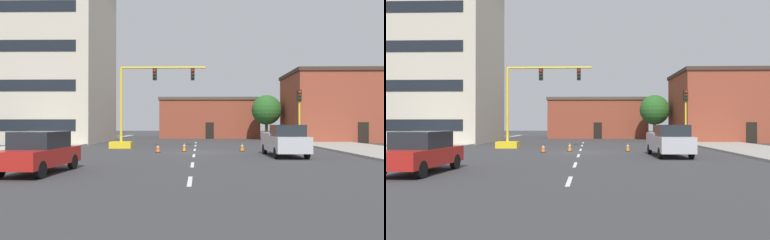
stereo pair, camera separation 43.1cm
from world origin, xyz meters
The scene contains 20 objects.
ground_plane centered at (0.00, 0.00, 0.00)m, with size 160.00×160.00×0.00m, color #38383A.
sidewalk_left centered at (-13.31, 8.00, 0.07)m, with size 6.00×56.00×0.14m, color #B2ADA3.
sidewalk_right centered at (13.31, 8.00, 0.07)m, with size 6.00×56.00×0.14m, color #9E998E.
lane_stripe_seg_0 centered at (0.00, -14.00, 0.00)m, with size 0.16×2.40×0.01m, color silver.
lane_stripe_seg_1 centered at (0.00, -8.50, 0.00)m, with size 0.16×2.40×0.01m, color silver.
lane_stripe_seg_2 centered at (0.00, -3.00, 0.00)m, with size 0.16×2.40×0.01m, color silver.
lane_stripe_seg_3 centered at (0.00, 2.50, 0.00)m, with size 0.16×2.40×0.01m, color silver.
lane_stripe_seg_4 centered at (0.00, 8.00, 0.00)m, with size 0.16×2.40×0.01m, color silver.
lane_stripe_seg_5 centered at (0.00, 13.50, 0.00)m, with size 0.16×2.40×0.01m, color silver.
building_tall_left centered at (-16.93, 14.95, 9.69)m, with size 13.80×12.78×19.36m.
building_brick_center centered at (1.77, 28.08, 2.83)m, with size 13.85×8.60×5.64m.
building_row_right centered at (17.48, 17.67, 4.03)m, with size 13.43×10.24×8.03m.
traffic_signal_gantry centered at (-5.23, 4.38, 2.18)m, with size 7.96×1.20×6.83m.
traffic_light_pole_right centered at (8.46, 3.48, 3.53)m, with size 0.32×0.47×4.80m.
tree_right_far centered at (8.80, 20.66, 3.75)m, with size 3.72×3.72×5.63m.
pickup_truck_silver centered at (5.73, -3.42, 0.97)m, with size 2.09×5.43×1.99m.
sedan_red_near_left centered at (-6.32, -11.92, 0.89)m, with size 2.18×4.62×1.74m.
traffic_cone_roadside_a centered at (-2.60, -0.32, 0.30)m, with size 0.36×0.36×0.60m.
traffic_cone_roadside_b centered at (3.57, 1.04, 0.30)m, with size 0.36×0.36×0.62m.
traffic_cone_roadside_c centered at (-0.76, 0.71, 0.33)m, with size 0.36×0.36×0.67m.
Camera 1 is at (0.32, -27.89, 2.08)m, focal length 36.18 mm.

